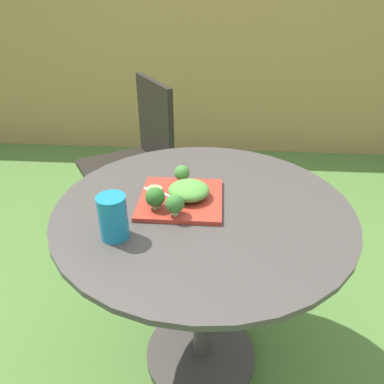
{
  "coord_description": "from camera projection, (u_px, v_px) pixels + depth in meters",
  "views": [
    {
      "loc": [
        0.04,
        -0.96,
        1.34
      ],
      "look_at": [
        -0.04,
        0.01,
        0.78
      ],
      "focal_mm": 34.15,
      "sensor_mm": 36.0,
      "label": 1
    }
  ],
  "objects": [
    {
      "name": "ground_plane",
      "position": [
        201.0,
        356.0,
        1.51
      ],
      "size": [
        12.0,
        12.0,
        0.0
      ],
      "primitive_type": "plane",
      "color": "#4C7533"
    },
    {
      "name": "cucumber_slice_0",
      "position": [
        154.0,
        190.0,
        1.19
      ],
      "size": [
        0.05,
        0.05,
        0.01
      ],
      "primitive_type": "cylinder",
      "color": "#8EB766",
      "rests_on": "salad_plate"
    },
    {
      "name": "patio_table",
      "position": [
        202.0,
        268.0,
        1.27
      ],
      "size": [
        0.93,
        0.93,
        0.74
      ],
      "color": "#423D38",
      "rests_on": "ground_plane"
    },
    {
      "name": "broccoli_floret_0",
      "position": [
        155.0,
        197.0,
        1.08
      ],
      "size": [
        0.06,
        0.06,
        0.07
      ],
      "color": "#99B770",
      "rests_on": "salad_plate"
    },
    {
      "name": "bamboo_fence",
      "position": [
        216.0,
        66.0,
        3.03
      ],
      "size": [
        8.0,
        0.08,
        1.46
      ],
      "primitive_type": "cube",
      "color": "#9E7F47",
      "rests_on": "ground_plane"
    },
    {
      "name": "lettuce_mound",
      "position": [
        189.0,
        190.0,
        1.14
      ],
      "size": [
        0.13,
        0.13,
        0.05
      ],
      "primitive_type": "ellipsoid",
      "color": "#519338",
      "rests_on": "salad_plate"
    },
    {
      "name": "broccoli_floret_1",
      "position": [
        175.0,
        204.0,
        1.05
      ],
      "size": [
        0.06,
        0.06,
        0.07
      ],
      "color": "#99B770",
      "rests_on": "salad_plate"
    },
    {
      "name": "salad_plate",
      "position": [
        181.0,
        199.0,
        1.16
      ],
      "size": [
        0.26,
        0.26,
        0.01
      ],
      "primitive_type": "cube",
      "color": "#AD3323",
      "rests_on": "patio_table"
    },
    {
      "name": "drinking_glass",
      "position": [
        113.0,
        219.0,
        0.97
      ],
      "size": [
        0.08,
        0.08,
        0.13
      ],
      "color": "teal",
      "rests_on": "patio_table"
    },
    {
      "name": "broccoli_floret_2",
      "position": [
        182.0,
        173.0,
        1.22
      ],
      "size": [
        0.05,
        0.05,
        0.06
      ],
      "color": "#99B770",
      "rests_on": "salad_plate"
    },
    {
      "name": "patio_chair",
      "position": [
        138.0,
        151.0,
        2.03
      ],
      "size": [
        0.61,
        0.61,
        0.9
      ],
      "color": "black",
      "rests_on": "ground_plane"
    },
    {
      "name": "fork",
      "position": [
        168.0,
        196.0,
        1.16
      ],
      "size": [
        0.15,
        0.08,
        0.0
      ],
      "color": "silver",
      "rests_on": "salad_plate"
    }
  ]
}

